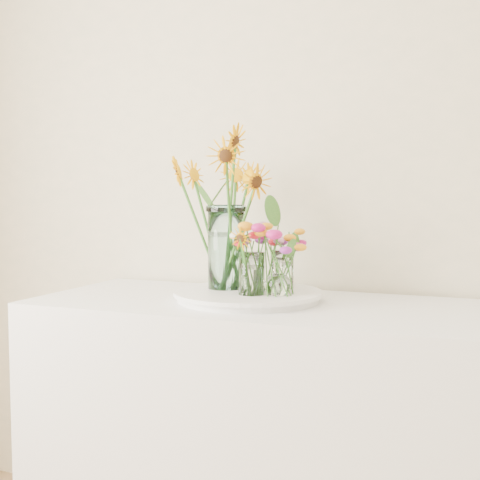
{
  "coord_description": "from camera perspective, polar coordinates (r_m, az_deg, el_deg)",
  "views": [
    {
      "loc": [
        0.2,
        0.22,
        1.22
      ],
      "look_at": [
        -0.48,
        1.93,
        1.09
      ],
      "focal_mm": 45.0,
      "sensor_mm": 36.0,
      "label": 1
    }
  ],
  "objects": [
    {
      "name": "wildflower_posy_b",
      "position": [
        1.78,
        3.63,
        -2.1
      ],
      "size": [
        0.21,
        0.21,
        0.21
      ],
      "primitive_type": null,
      "color": "orange",
      "rests_on": "tray"
    },
    {
      "name": "tray",
      "position": [
        1.86,
        0.76,
        -5.38
      ],
      "size": [
        0.44,
        0.44,
        0.02
      ],
      "primitive_type": "cylinder",
      "color": "white",
      "rests_on": "counter"
    },
    {
      "name": "counter",
      "position": [
        1.97,
        1.86,
        -18.88
      ],
      "size": [
        1.4,
        0.6,
        0.9
      ],
      "primitive_type": "cube",
      "color": "white",
      "rests_on": "ground_plane"
    },
    {
      "name": "mason_jar",
      "position": [
        1.9,
        -1.32,
        -0.71
      ],
      "size": [
        0.15,
        0.15,
        0.27
      ],
      "primitive_type": "cylinder",
      "rotation": [
        0.0,
        0.0,
        0.33
      ],
      "color": "#BDF1F2",
      "rests_on": "tray"
    },
    {
      "name": "small_vase_a",
      "position": [
        1.78,
        1.1,
        -3.27
      ],
      "size": [
        0.09,
        0.09,
        0.13
      ],
      "primitive_type": "cylinder",
      "rotation": [
        0.0,
        0.0,
        0.22
      ],
      "color": "white",
      "rests_on": "tray"
    },
    {
      "name": "sunflower_bouquet",
      "position": [
        1.89,
        -1.32,
        2.9
      ],
      "size": [
        0.78,
        0.78,
        0.51
      ],
      "primitive_type": null,
      "rotation": [
        0.0,
        0.0,
        0.33
      ],
      "color": "#F4A605",
      "rests_on": "tray"
    },
    {
      "name": "small_vase_c",
      "position": [
        1.9,
        4.0,
        -2.9
      ],
      "size": [
        0.08,
        0.08,
        0.13
      ],
      "primitive_type": "cylinder",
      "rotation": [
        0.0,
        0.0,
        -0.16
      ],
      "color": "white",
      "rests_on": "tray"
    },
    {
      "name": "wildflower_posy_c",
      "position": [
        1.9,
        4.01,
        -1.55
      ],
      "size": [
        0.2,
        0.2,
        0.22
      ],
      "primitive_type": null,
      "color": "orange",
      "rests_on": "tray"
    },
    {
      "name": "small_vase_b",
      "position": [
        1.78,
        3.62,
        -3.54
      ],
      "size": [
        0.09,
        0.09,
        0.12
      ],
      "primitive_type": null,
      "rotation": [
        0.0,
        0.0,
        -0.17
      ],
      "color": "white",
      "rests_on": "tray"
    },
    {
      "name": "wildflower_posy_a",
      "position": [
        1.78,
        1.11,
        -1.83
      ],
      "size": [
        0.18,
        0.18,
        0.22
      ],
      "primitive_type": null,
      "color": "orange",
      "rests_on": "tray"
    }
  ]
}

